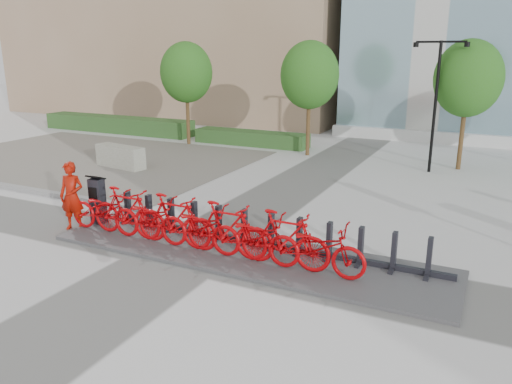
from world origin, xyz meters
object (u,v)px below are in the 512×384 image
at_px(kiosk, 98,200).
at_px(bike_0, 105,211).
at_px(jersey_barrier, 120,157).
at_px(worker_red, 72,196).

bearing_deg(kiosk, bike_0, -39.96).
relative_size(bike_0, jersey_barrier, 0.93).
bearing_deg(jersey_barrier, bike_0, -42.96).
distance_m(kiosk, jersey_barrier, 7.25).
distance_m(bike_0, jersey_barrier, 7.97).
bearing_deg(bike_0, worker_red, 93.65).
height_order(kiosk, worker_red, worker_red).
distance_m(worker_red, jersey_barrier, 7.45).
bearing_deg(kiosk, jersey_barrier, 120.76).
xyz_separation_m(kiosk, worker_red, (-0.40, -0.50, 0.19)).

